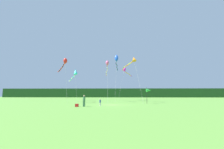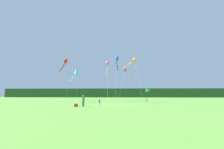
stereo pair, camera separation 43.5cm
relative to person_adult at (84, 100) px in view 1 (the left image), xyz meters
name	(u,v)px [view 1 (the left image)]	position (x,y,z in m)	size (l,w,h in m)	color
ground_plane	(111,105)	(3.89, 3.57, -0.95)	(120.00, 120.00, 0.00)	#5B9338
distant_treeline	(115,93)	(3.89, 48.57, 1.13)	(108.00, 3.13, 4.17)	#193D19
person_adult	(84,100)	(0.00, 0.00, 0.00)	(0.38, 0.38, 1.71)	#3F724C
person_child	(100,102)	(2.33, 0.96, -0.33)	(0.25, 0.25, 1.12)	silver
cooler_box	(77,105)	(-1.00, -0.30, -0.73)	(0.45, 0.41, 0.44)	red
banner_flag_pole	(148,90)	(11.02, 6.33, 1.56)	(0.90, 0.70, 3.10)	black
kite_orange	(132,60)	(8.57, 11.25, 8.57)	(3.58, 10.66, 10.45)	#B2B2B2
kite_rainbow	(107,65)	(2.66, 11.99, 7.65)	(1.27, 10.33, 9.66)	#B2B2B2
kite_magenta	(125,70)	(7.41, 19.86, 7.56)	(4.47, 7.32, 9.46)	#B2B2B2
kite_blue	(117,60)	(4.88, 15.78, 9.80)	(1.01, 11.35, 12.03)	#B2B2B2
kite_cyan	(75,73)	(-5.89, 14.98, 6.28)	(4.34, 6.96, 8.24)	#B2B2B2
kite_red	(64,62)	(-6.28, 8.28, 7.60)	(4.44, 5.57, 9.45)	#B2B2B2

